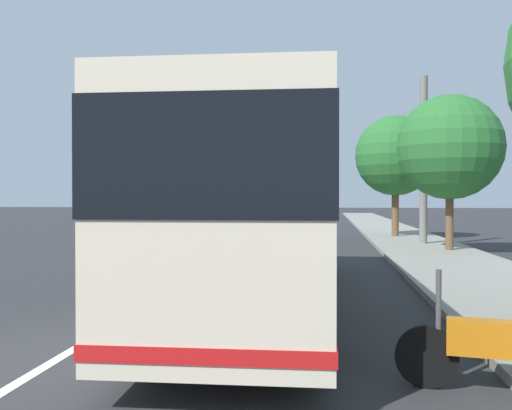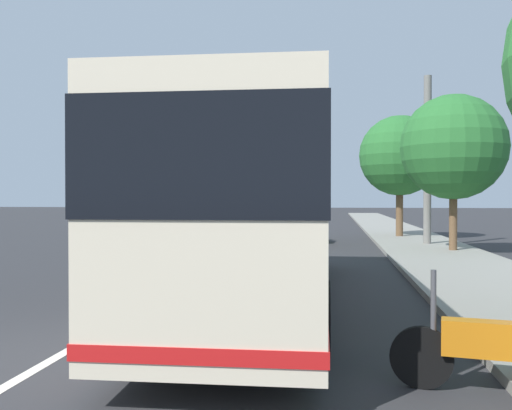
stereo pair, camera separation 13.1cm
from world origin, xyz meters
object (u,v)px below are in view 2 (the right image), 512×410
at_px(coach_bus, 263,203).
at_px(roadside_tree_far_block, 400,156).
at_px(motorcycle_nearest_curb, 502,349).
at_px(car_ahead_same_lane, 268,212).
at_px(roadside_tree_mid_block, 453,147).
at_px(utility_pole, 427,161).
at_px(car_side_street, 295,228).
at_px(car_far_distant, 261,214).

height_order(coach_bus, roadside_tree_far_block, roadside_tree_far_block).
bearing_deg(motorcycle_nearest_curb, roadside_tree_far_block, -83.09).
bearing_deg(roadside_tree_far_block, car_ahead_same_lane, 20.61).
xyz_separation_m(car_ahead_same_lane, roadside_tree_mid_block, (-32.85, -10.60, 3.21)).
distance_m(car_ahead_same_lane, roadside_tree_far_block, 27.29).
height_order(car_ahead_same_lane, utility_pole, utility_pole).
bearing_deg(car_ahead_same_lane, roadside_tree_far_block, 23.17).
relative_size(car_side_street, car_ahead_same_lane, 0.88).
height_order(car_ahead_same_lane, roadside_tree_mid_block, roadside_tree_mid_block).
xyz_separation_m(car_far_distant, car_side_street, (-20.58, -4.13, -0.02)).
bearing_deg(motorcycle_nearest_curb, utility_pole, -85.96).
height_order(car_side_street, roadside_tree_mid_block, roadside_tree_mid_block).
distance_m(car_ahead_same_lane, roadside_tree_mid_block, 34.67).
bearing_deg(coach_bus, motorcycle_nearest_curb, -149.68).
relative_size(car_far_distant, roadside_tree_far_block, 0.71).
distance_m(motorcycle_nearest_curb, roadside_tree_far_block, 23.24).
height_order(roadside_tree_mid_block, utility_pole, utility_pole).
height_order(car_far_distant, car_side_street, car_far_distant).
height_order(motorcycle_nearest_curb, car_side_street, car_side_street).
height_order(car_ahead_same_lane, roadside_tree_far_block, roadside_tree_far_block).
bearing_deg(motorcycle_nearest_curb, coach_bus, -47.69).
distance_m(motorcycle_nearest_curb, utility_pole, 18.67).
bearing_deg(car_far_distant, roadside_tree_far_block, 26.32).
bearing_deg(utility_pole, roadside_tree_mid_block, -171.07).
xyz_separation_m(car_far_distant, utility_pole, (-21.58, -9.72, 2.85)).
relative_size(coach_bus, roadside_tree_mid_block, 2.12).
distance_m(car_side_street, utility_pole, 6.36).
bearing_deg(car_side_street, car_ahead_same_lane, 13.33).
bearing_deg(coach_bus, car_ahead_same_lane, 5.22).
distance_m(car_side_street, roadside_tree_far_block, 7.05).
height_order(coach_bus, car_far_distant, coach_bus).
bearing_deg(roadside_tree_far_block, car_side_street, 125.98).
distance_m(coach_bus, car_ahead_same_lane, 43.47).
relative_size(motorcycle_nearest_curb, car_side_street, 0.54).
relative_size(car_side_street, roadside_tree_far_block, 0.68).
bearing_deg(coach_bus, roadside_tree_far_block, -15.84).
bearing_deg(car_side_street, motorcycle_nearest_curb, -165.52).
relative_size(car_far_distant, car_side_street, 1.04).
xyz_separation_m(motorcycle_nearest_curb, car_far_distant, (39.87, 7.57, 0.22)).
bearing_deg(coach_bus, car_side_street, 0.08).
xyz_separation_m(coach_bus, car_far_distant, (34.81, 4.46, -1.24)).
distance_m(coach_bus, car_side_street, 14.29).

